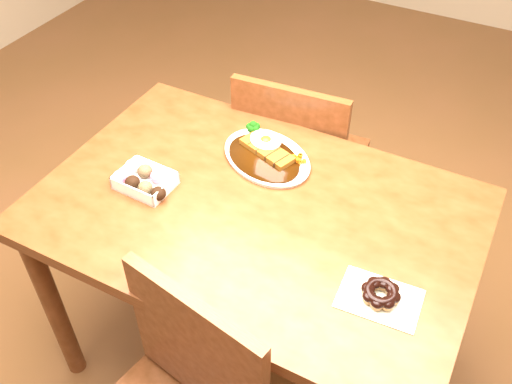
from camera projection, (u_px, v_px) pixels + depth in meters
The scene contains 6 objects.
ground at pixel (255, 354), 2.08m from camera, with size 6.00×6.00×0.00m, color brown.
table at pixel (255, 232), 1.63m from camera, with size 1.20×0.80×0.75m.
chair_far at pixel (298, 161), 2.13m from camera, with size 0.45×0.45×0.87m.
katsu_curry_plate at pixel (267, 154), 1.71m from camera, with size 0.36×0.31×0.06m.
donut_box at pixel (144, 180), 1.61m from camera, with size 0.18×0.13×0.04m.
pon_de_ring at pixel (381, 294), 1.33m from camera, with size 0.20×0.15×0.04m.
Camera 1 is at (0.52, -0.98, 1.85)m, focal length 40.00 mm.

